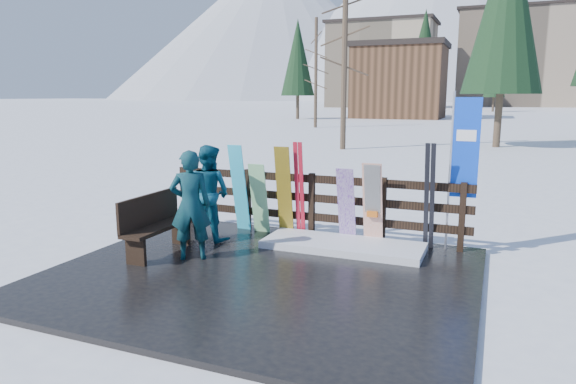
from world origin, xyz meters
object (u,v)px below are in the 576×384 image
at_px(bench, 155,223).
at_px(snowboard_2, 284,192).
at_px(snowboard_3, 346,205).
at_px(rental_flag, 462,154).
at_px(person_back, 209,193).
at_px(person_front, 191,205).
at_px(snowboard_4, 373,205).
at_px(snowboard_5, 373,204).
at_px(snowboard_1, 259,199).
at_px(snowboard_0, 239,188).

distance_m(bench, snowboard_2, 2.35).
relative_size(snowboard_3, rental_flag, 0.52).
bearing_deg(snowboard_3, person_back, -162.58).
bearing_deg(person_front, rental_flag, 179.53).
height_order(snowboard_4, snowboard_5, snowboard_5).
height_order(snowboard_4, rental_flag, rental_flag).
distance_m(rental_flag, person_front, 4.39).
relative_size(bench, snowboard_3, 1.10).
height_order(bench, person_front, person_front).
height_order(bench, rental_flag, rental_flag).
bearing_deg(bench, rental_flag, 24.36).
relative_size(snowboard_1, rental_flag, 0.51).
height_order(bench, snowboard_2, snowboard_2).
distance_m(snowboard_0, snowboard_5, 2.53).
bearing_deg(person_back, snowboard_1, -122.16).
bearing_deg(person_back, snowboard_0, -98.40).
bearing_deg(snowboard_1, snowboard_4, 0.00).
relative_size(snowboard_5, person_front, 0.85).
distance_m(snowboard_2, rental_flag, 3.10).
relative_size(snowboard_2, snowboard_4, 1.15).
bearing_deg(rental_flag, snowboard_5, -168.80).
bearing_deg(snowboard_3, bench, -146.58).
xyz_separation_m(snowboard_2, snowboard_5, (1.62, 0.00, -0.10)).
bearing_deg(snowboard_5, snowboard_3, 180.00).
xyz_separation_m(snowboard_4, person_front, (-2.45, -1.78, 0.15)).
xyz_separation_m(snowboard_0, snowboard_1, (0.41, -0.00, -0.17)).
relative_size(snowboard_3, snowboard_5, 0.93).
distance_m(snowboard_2, snowboard_4, 1.63).
distance_m(person_front, person_back, 1.10).
bearing_deg(snowboard_4, person_back, -165.37).
relative_size(bench, snowboard_4, 1.04).
height_order(bench, person_back, person_back).
bearing_deg(bench, snowboard_5, 29.41).
xyz_separation_m(snowboard_2, snowboard_3, (1.16, 0.00, -0.16)).
distance_m(snowboard_3, snowboard_4, 0.47).
bearing_deg(person_back, snowboard_2, -138.35).
bearing_deg(snowboard_1, bench, -119.86).
bearing_deg(rental_flag, snowboard_2, -174.83).
height_order(snowboard_2, rental_flag, rental_flag).
xyz_separation_m(bench, snowboard_3, (2.68, 1.77, 0.15)).
bearing_deg(snowboard_2, snowboard_4, 0.00).
relative_size(snowboard_0, snowboard_3, 1.23).
relative_size(snowboard_1, snowboard_2, 0.80).
xyz_separation_m(bench, snowboard_2, (1.51, 1.77, 0.31)).
height_order(snowboard_2, person_back, person_back).
height_order(snowboard_3, snowboard_4, snowboard_4).
distance_m(snowboard_1, person_back, 0.98).
distance_m(snowboard_3, person_front, 2.68).
bearing_deg(person_back, snowboard_4, -156.14).
distance_m(bench, snowboard_1, 2.04).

